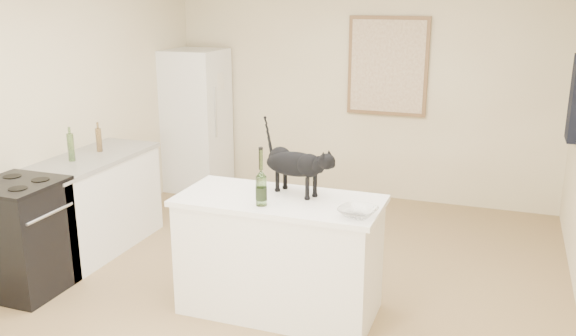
# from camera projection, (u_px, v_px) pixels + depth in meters

# --- Properties ---
(floor) EXTENTS (5.50, 5.50, 0.00)m
(floor) POSITION_uv_depth(u_px,v_px,m) (277.00, 295.00, 4.92)
(floor) COLOR #8E714C
(floor) RESTS_ON ground
(wall_back) EXTENTS (4.50, 0.00, 4.50)m
(wall_back) POSITION_uv_depth(u_px,v_px,m) (361.00, 87.00, 7.05)
(wall_back) COLOR beige
(wall_back) RESTS_ON ground
(wall_left) EXTENTS (0.00, 5.50, 5.50)m
(wall_left) POSITION_uv_depth(u_px,v_px,m) (34.00, 118.00, 5.30)
(wall_left) COLOR beige
(wall_left) RESTS_ON ground
(island_base) EXTENTS (1.44, 0.67, 0.86)m
(island_base) POSITION_uv_depth(u_px,v_px,m) (279.00, 257.00, 4.59)
(island_base) COLOR white
(island_base) RESTS_ON floor
(island_top) EXTENTS (1.50, 0.70, 0.04)m
(island_top) POSITION_uv_depth(u_px,v_px,m) (279.00, 201.00, 4.47)
(island_top) COLOR white
(island_top) RESTS_ON island_base
(left_cabinets) EXTENTS (0.60, 1.40, 0.86)m
(left_cabinets) POSITION_uv_depth(u_px,v_px,m) (93.00, 206.00, 5.71)
(left_cabinets) COLOR white
(left_cabinets) RESTS_ON floor
(left_countertop) EXTENTS (0.62, 1.44, 0.04)m
(left_countertop) POSITION_uv_depth(u_px,v_px,m) (89.00, 159.00, 5.59)
(left_countertop) COLOR gray
(left_countertop) RESTS_ON left_cabinets
(stove) EXTENTS (0.60, 0.60, 0.90)m
(stove) POSITION_uv_depth(u_px,v_px,m) (22.00, 239.00, 4.89)
(stove) COLOR black
(stove) RESTS_ON floor
(fridge) EXTENTS (0.68, 0.68, 1.70)m
(fridge) POSITION_uv_depth(u_px,v_px,m) (196.00, 120.00, 7.45)
(fridge) COLOR white
(fridge) RESTS_ON floor
(artwork_frame) EXTENTS (0.90, 0.03, 1.10)m
(artwork_frame) POSITION_uv_depth(u_px,v_px,m) (388.00, 66.00, 6.86)
(artwork_frame) COLOR brown
(artwork_frame) RESTS_ON wall_back
(artwork_canvas) EXTENTS (0.82, 0.00, 1.02)m
(artwork_canvas) POSITION_uv_depth(u_px,v_px,m) (387.00, 66.00, 6.84)
(artwork_canvas) COLOR beige
(artwork_canvas) RESTS_ON wall_back
(hanging_garment) EXTENTS (0.08, 0.34, 0.80)m
(hanging_garment) POSITION_uv_depth(u_px,v_px,m) (575.00, 98.00, 5.67)
(hanging_garment) COLOR black
(hanging_garment) RESTS_ON wall_right
(black_cat) EXTENTS (0.61, 0.38, 0.41)m
(black_cat) POSITION_uv_depth(u_px,v_px,m) (295.00, 167.00, 4.50)
(black_cat) COLOR black
(black_cat) RESTS_ON island_top
(wine_bottle) EXTENTS (0.09, 0.09, 0.37)m
(wine_bottle) POSITION_uv_depth(u_px,v_px,m) (261.00, 180.00, 4.26)
(wine_bottle) COLOR #396327
(wine_bottle) RESTS_ON island_top
(glass_bowl) EXTENTS (0.30, 0.30, 0.06)m
(glass_bowl) POSITION_uv_depth(u_px,v_px,m) (358.00, 212.00, 4.08)
(glass_bowl) COLOR white
(glass_bowl) RESTS_ON island_top
(fridge_paper) EXTENTS (0.04, 0.15, 0.20)m
(fridge_paper) POSITION_uv_depth(u_px,v_px,m) (219.00, 82.00, 7.19)
(fridge_paper) COLOR silver
(fridge_paper) RESTS_ON fridge
(counter_bottle_cluster) EXTENTS (0.08, 0.43, 0.25)m
(counter_bottle_cluster) POSITION_uv_depth(u_px,v_px,m) (84.00, 144.00, 5.56)
(counter_bottle_cluster) COLOR brown
(counter_bottle_cluster) RESTS_ON left_countertop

